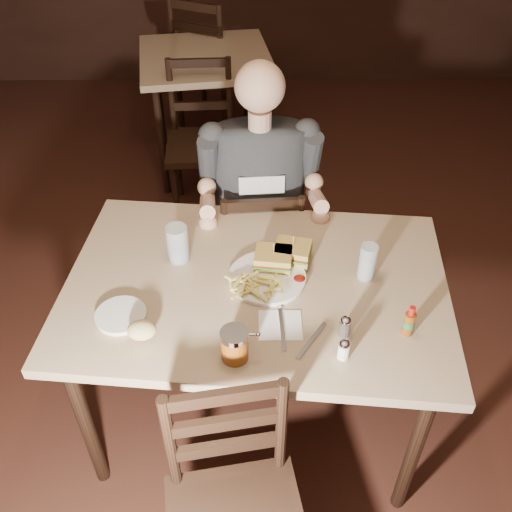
{
  "coord_description": "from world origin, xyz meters",
  "views": [
    {
      "loc": [
        0.14,
        -1.37,
        2.13
      ],
      "look_at": [
        0.15,
        0.12,
        0.85
      ],
      "focal_mm": 40.0,
      "sensor_mm": 36.0,
      "label": 1
    }
  ],
  "objects_px": {
    "main_table": "(256,298)",
    "side_plate": "(121,316)",
    "hot_sauce": "(410,320)",
    "dinner_plate": "(267,279)",
    "bg_chair_near": "(202,146)",
    "glass_right": "(367,262)",
    "syrup_dispenser": "(235,345)",
    "glass_left": "(178,244)",
    "chair_far": "(259,251)",
    "diner": "(260,172)",
    "bg_chair_far": "(212,64)",
    "bg_table": "(206,69)"
  },
  "relations": [
    {
      "from": "glass_left",
      "to": "hot_sauce",
      "type": "xyz_separation_m",
      "value": [
        0.75,
        -0.36,
        -0.01
      ]
    },
    {
      "from": "bg_table",
      "to": "glass_left",
      "type": "distance_m",
      "value": 1.92
    },
    {
      "from": "bg_chair_near",
      "to": "glass_left",
      "type": "distance_m",
      "value": 1.42
    },
    {
      "from": "main_table",
      "to": "glass_left",
      "type": "bearing_deg",
      "value": 155.29
    },
    {
      "from": "glass_right",
      "to": "hot_sauce",
      "type": "height_order",
      "value": "glass_right"
    },
    {
      "from": "main_table",
      "to": "chair_far",
      "type": "bearing_deg",
      "value": 88.39
    },
    {
      "from": "diner",
      "to": "hot_sauce",
      "type": "xyz_separation_m",
      "value": [
        0.46,
        -0.78,
        -0.05
      ]
    },
    {
      "from": "hot_sauce",
      "to": "bg_table",
      "type": "bearing_deg",
      "value": 108.94
    },
    {
      "from": "main_table",
      "to": "dinner_plate",
      "type": "bearing_deg",
      "value": 19.72
    },
    {
      "from": "bg_chair_near",
      "to": "dinner_plate",
      "type": "bearing_deg",
      "value": -80.08
    },
    {
      "from": "main_table",
      "to": "chair_far",
      "type": "distance_m",
      "value": 0.66
    },
    {
      "from": "bg_table",
      "to": "bg_chair_near",
      "type": "distance_m",
      "value": 0.6
    },
    {
      "from": "bg_chair_far",
      "to": "diner",
      "type": "height_order",
      "value": "diner"
    },
    {
      "from": "syrup_dispenser",
      "to": "glass_left",
      "type": "bearing_deg",
      "value": 120.7
    },
    {
      "from": "hot_sauce",
      "to": "dinner_plate",
      "type": "bearing_deg",
      "value": 150.74
    },
    {
      "from": "chair_far",
      "to": "diner",
      "type": "relative_size",
      "value": 0.93
    },
    {
      "from": "bg_table",
      "to": "bg_chair_near",
      "type": "height_order",
      "value": "bg_chair_near"
    },
    {
      "from": "dinner_plate",
      "to": "side_plate",
      "type": "bearing_deg",
      "value": -159.92
    },
    {
      "from": "main_table",
      "to": "chair_far",
      "type": "relative_size",
      "value": 1.69
    },
    {
      "from": "glass_left",
      "to": "syrup_dispenser",
      "type": "xyz_separation_m",
      "value": [
        0.21,
        -0.45,
        -0.02
      ]
    },
    {
      "from": "main_table",
      "to": "side_plate",
      "type": "relative_size",
      "value": 8.65
    },
    {
      "from": "diner",
      "to": "side_plate",
      "type": "height_order",
      "value": "diner"
    },
    {
      "from": "diner",
      "to": "dinner_plate",
      "type": "xyz_separation_m",
      "value": [
        0.02,
        -0.53,
        -0.1
      ]
    },
    {
      "from": "bg_chair_far",
      "to": "side_plate",
      "type": "bearing_deg",
      "value": 111.62
    },
    {
      "from": "main_table",
      "to": "hot_sauce",
      "type": "distance_m",
      "value": 0.54
    },
    {
      "from": "bg_table",
      "to": "diner",
      "type": "xyz_separation_m",
      "value": [
        0.33,
        -1.5,
        0.19
      ]
    },
    {
      "from": "glass_left",
      "to": "chair_far",
      "type": "bearing_deg",
      "value": 57.53
    },
    {
      "from": "glass_right",
      "to": "chair_far",
      "type": "bearing_deg",
      "value": 123.07
    },
    {
      "from": "chair_far",
      "to": "dinner_plate",
      "type": "bearing_deg",
      "value": 87.79
    },
    {
      "from": "dinner_plate",
      "to": "glass_right",
      "type": "xyz_separation_m",
      "value": [
        0.34,
        0.02,
        0.06
      ]
    },
    {
      "from": "chair_far",
      "to": "dinner_plate",
      "type": "relative_size",
      "value": 3.15
    },
    {
      "from": "bg_chair_far",
      "to": "syrup_dispenser",
      "type": "bearing_deg",
      "value": 119.11
    },
    {
      "from": "syrup_dispenser",
      "to": "side_plate",
      "type": "height_order",
      "value": "syrup_dispenser"
    },
    {
      "from": "diner",
      "to": "chair_far",
      "type": "bearing_deg",
      "value": 90.0
    },
    {
      "from": "dinner_plate",
      "to": "bg_chair_near",
      "type": "bearing_deg",
      "value": 103.07
    },
    {
      "from": "chair_far",
      "to": "glass_right",
      "type": "height_order",
      "value": "glass_right"
    },
    {
      "from": "glass_left",
      "to": "hot_sauce",
      "type": "bearing_deg",
      "value": -25.49
    },
    {
      "from": "chair_far",
      "to": "hot_sauce",
      "type": "distance_m",
      "value": 1.03
    },
    {
      "from": "syrup_dispenser",
      "to": "main_table",
      "type": "bearing_deg",
      "value": 84.24
    },
    {
      "from": "glass_left",
      "to": "diner",
      "type": "bearing_deg",
      "value": 54.45
    },
    {
      "from": "bg_table",
      "to": "hot_sauce",
      "type": "height_order",
      "value": "hot_sauce"
    },
    {
      "from": "glass_right",
      "to": "side_plate",
      "type": "xyz_separation_m",
      "value": [
        -0.82,
        -0.19,
        -0.06
      ]
    },
    {
      "from": "bg_table",
      "to": "syrup_dispenser",
      "type": "distance_m",
      "value": 2.39
    },
    {
      "from": "diner",
      "to": "glass_right",
      "type": "xyz_separation_m",
      "value": [
        0.36,
        -0.52,
        -0.04
      ]
    },
    {
      "from": "hot_sauce",
      "to": "syrup_dispenser",
      "type": "xyz_separation_m",
      "value": [
        -0.54,
        -0.09,
        -0.0
      ]
    },
    {
      "from": "glass_left",
      "to": "glass_right",
      "type": "height_order",
      "value": "glass_left"
    },
    {
      "from": "glass_left",
      "to": "main_table",
      "type": "bearing_deg",
      "value": -24.71
    },
    {
      "from": "glass_right",
      "to": "dinner_plate",
      "type": "bearing_deg",
      "value": -177.35
    },
    {
      "from": "hot_sauce",
      "to": "side_plate",
      "type": "relative_size",
      "value": 0.71
    },
    {
      "from": "main_table",
      "to": "diner",
      "type": "relative_size",
      "value": 1.57
    }
  ]
}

